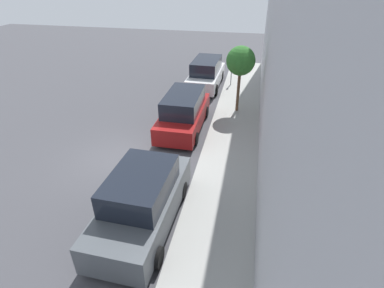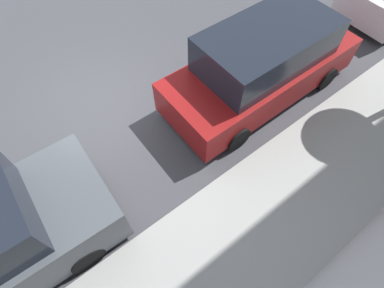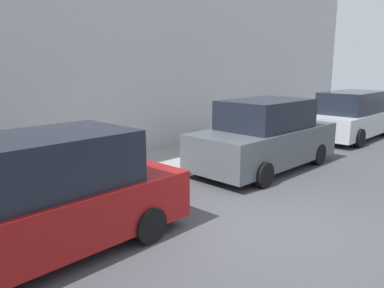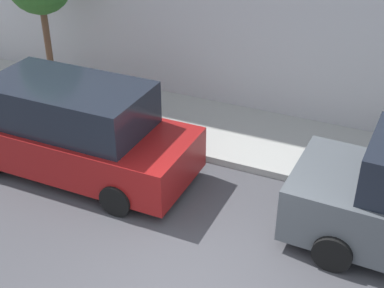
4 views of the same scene
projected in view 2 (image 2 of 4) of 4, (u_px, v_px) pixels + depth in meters
name	position (u px, v px, depth m)	size (l,w,h in m)	color
ground_plane	(96.00, 104.00, 7.54)	(60.00, 60.00, 0.00)	#424247
sidewalk	(218.00, 260.00, 5.44)	(2.49, 32.00, 0.15)	#9E9E99
parked_minivan_third	(263.00, 65.00, 6.98)	(2.02, 4.91, 1.90)	maroon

